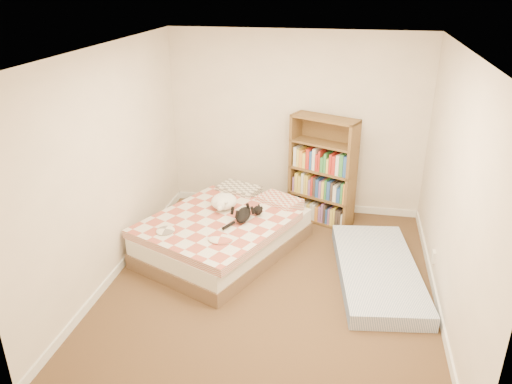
% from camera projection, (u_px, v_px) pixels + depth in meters
% --- Properties ---
extents(room, '(3.51, 4.01, 2.51)m').
position_uv_depth(room, '(272.00, 183.00, 5.03)').
color(room, '#462F1E').
rests_on(room, ground).
extents(bed, '(2.05, 2.34, 0.52)m').
position_uv_depth(bed, '(225.00, 232.00, 6.10)').
color(bed, brown).
rests_on(bed, room).
extents(bookshelf, '(0.99, 0.63, 1.47)m').
position_uv_depth(bookshelf, '(322.00, 183.00, 6.72)').
color(bookshelf, '#51351B').
rests_on(bookshelf, room).
extents(floor_mattress, '(1.09, 1.97, 0.17)m').
position_uv_depth(floor_mattress, '(377.00, 271.00, 5.57)').
color(floor_mattress, '#657CA9').
rests_on(floor_mattress, room).
extents(black_cat, '(0.39, 0.61, 0.14)m').
position_uv_depth(black_cat, '(244.00, 214.00, 5.90)').
color(black_cat, black).
rests_on(black_cat, bed).
extents(white_dog, '(0.48, 0.48, 0.17)m').
position_uv_depth(white_dog, '(225.00, 202.00, 6.14)').
color(white_dog, white).
rests_on(white_dog, bed).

